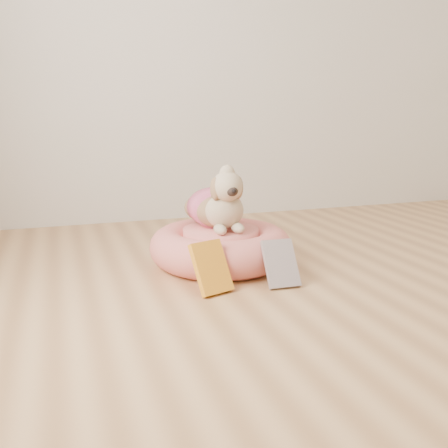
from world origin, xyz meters
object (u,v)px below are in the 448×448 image
object	(u,v)px
dog	(218,195)
book_yellow	(211,268)
pet_bed	(221,247)
book_white	(281,264)

from	to	relation	value
dog	book_yellow	size ratio (longest dim) A/B	1.98
pet_bed	book_white	bearing A→B (deg)	-68.47
pet_bed	book_yellow	bearing A→B (deg)	-113.96
dog	book_white	distance (m)	0.49
dog	pet_bed	bearing A→B (deg)	-77.68
pet_bed	book_white	world-z (taller)	book_white
pet_bed	book_yellow	world-z (taller)	book_yellow
pet_bed	book_yellow	distance (m)	0.40
book_yellow	book_white	size ratio (longest dim) A/B	1.03
pet_bed	book_white	size ratio (longest dim) A/B	3.22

